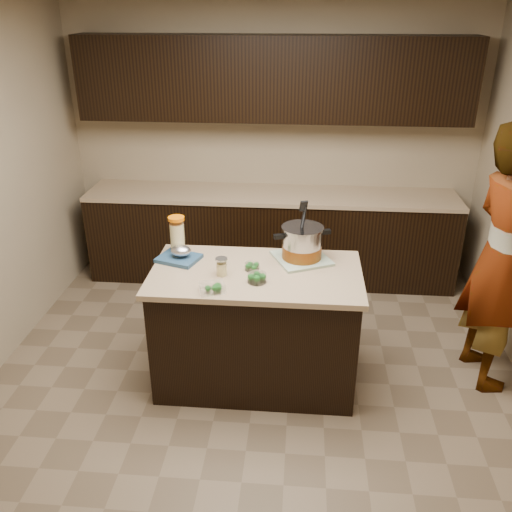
{
  "coord_description": "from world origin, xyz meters",
  "views": [
    {
      "loc": [
        0.29,
        -3.32,
        2.59
      ],
      "look_at": [
        0.0,
        0.0,
        1.02
      ],
      "focal_mm": 38.0,
      "sensor_mm": 36.0,
      "label": 1
    }
  ],
  "objects_px": {
    "island": "(256,327)",
    "stock_pot": "(302,245)",
    "lemonade_pitcher": "(177,237)",
    "person": "(502,259)"
  },
  "relations": [
    {
      "from": "island",
      "to": "stock_pot",
      "type": "height_order",
      "value": "stock_pot"
    },
    {
      "from": "island",
      "to": "person",
      "type": "relative_size",
      "value": 0.76
    },
    {
      "from": "stock_pot",
      "to": "island",
      "type": "bearing_deg",
      "value": -163.9
    },
    {
      "from": "stock_pot",
      "to": "person",
      "type": "distance_m",
      "value": 1.39
    },
    {
      "from": "stock_pot",
      "to": "lemonade_pitcher",
      "type": "bearing_deg",
      "value": 159.28
    },
    {
      "from": "island",
      "to": "person",
      "type": "distance_m",
      "value": 1.79
    },
    {
      "from": "stock_pot",
      "to": "lemonade_pitcher",
      "type": "height_order",
      "value": "stock_pot"
    },
    {
      "from": "island",
      "to": "stock_pot",
      "type": "relative_size",
      "value": 3.43
    },
    {
      "from": "island",
      "to": "stock_pot",
      "type": "bearing_deg",
      "value": 35.41
    },
    {
      "from": "stock_pot",
      "to": "person",
      "type": "bearing_deg",
      "value": -19.82
    }
  ]
}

